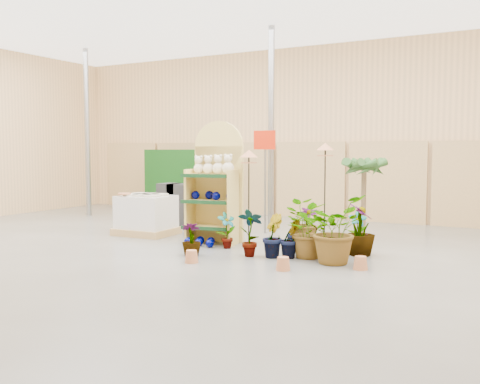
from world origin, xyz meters
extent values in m
cube|color=#5C5C57|center=(0.00, 0.00, -0.05)|extent=(15.00, 12.00, 0.10)
cube|color=tan|center=(0.00, 6.05, 2.25)|extent=(15.00, 0.10, 4.50)
cylinder|color=gray|center=(-5.50, 3.50, 2.25)|extent=(0.14, 0.14, 4.50)
cylinder|color=gray|center=(0.00, 3.50, 2.25)|extent=(0.14, 0.14, 4.50)
cube|color=tan|center=(-6.00, 5.92, 1.00)|extent=(1.90, 0.06, 2.00)
cube|color=tan|center=(-4.00, 5.92, 1.00)|extent=(1.90, 0.06, 2.00)
cube|color=tan|center=(-2.00, 5.92, 1.00)|extent=(1.90, 0.06, 2.00)
cube|color=tan|center=(0.00, 5.92, 1.00)|extent=(1.90, 0.06, 2.00)
cube|color=tan|center=(2.00, 5.92, 1.00)|extent=(1.90, 0.06, 2.00)
cube|color=tan|center=(4.00, 5.92, 1.00)|extent=(1.90, 0.06, 2.00)
cube|color=#D2B55C|center=(-0.23, 1.62, 0.93)|extent=(0.98, 0.25, 1.86)
cylinder|color=#D2B55C|center=(-0.23, 1.62, 1.86)|extent=(0.98, 0.25, 0.98)
cube|color=#D2B55C|center=(-0.23, 1.33, 0.33)|extent=(1.02, 0.69, 0.04)
cube|color=#0F3819|center=(-0.23, 1.06, 0.33)|extent=(0.93, 0.18, 0.07)
cube|color=#D2B55C|center=(-0.23, 1.33, 0.82)|extent=(1.02, 0.69, 0.04)
cube|color=#0F3819|center=(-0.23, 1.06, 0.82)|extent=(0.93, 0.18, 0.07)
cube|color=#D2B55C|center=(-0.23, 1.33, 1.31)|extent=(1.02, 0.69, 0.04)
cube|color=#0F3819|center=(-0.23, 1.06, 1.31)|extent=(0.93, 0.18, 0.07)
cube|color=#D2B55C|center=(-0.70, 1.33, 0.71)|extent=(0.13, 0.55, 1.42)
cube|color=#D2B55C|center=(0.24, 1.33, 0.71)|extent=(0.13, 0.55, 1.42)
sphere|color=beige|center=(-0.56, 1.40, 1.43)|extent=(0.20, 0.20, 0.20)
sphere|color=beige|center=(-0.56, 1.40, 1.59)|extent=(0.15, 0.15, 0.15)
sphere|color=beige|center=(-0.34, 1.40, 1.44)|extent=(0.21, 0.21, 0.21)
sphere|color=beige|center=(-0.34, 1.40, 1.60)|extent=(0.15, 0.15, 0.15)
sphere|color=beige|center=(-0.12, 1.40, 1.44)|extent=(0.22, 0.22, 0.22)
sphere|color=beige|center=(-0.12, 1.40, 1.62)|extent=(0.15, 0.15, 0.15)
sphere|color=beige|center=(0.10, 1.40, 1.45)|extent=(0.23, 0.23, 0.23)
sphere|color=beige|center=(0.10, 1.40, 1.63)|extent=(0.15, 0.15, 0.15)
sphere|color=#000462|center=(-0.58, 1.31, 0.92)|extent=(0.16, 0.16, 0.16)
sphere|color=#000462|center=(-0.34, 1.44, 0.92)|extent=(0.16, 0.16, 0.16)
sphere|color=#000462|center=(-0.11, 1.31, 0.92)|extent=(0.16, 0.16, 0.16)
sphere|color=#000462|center=(0.12, 1.44, 0.92)|extent=(0.16, 0.16, 0.16)
sphere|color=#000462|center=(-0.52, 0.96, 0.07)|extent=(0.15, 0.15, 0.15)
sphere|color=#000462|center=(-0.40, 1.20, 0.07)|extent=(0.15, 0.15, 0.15)
sphere|color=#000462|center=(-0.28, 0.96, 0.07)|extent=(0.15, 0.15, 0.15)
sphere|color=#000462|center=(-0.16, 1.20, 0.07)|extent=(0.15, 0.15, 0.15)
sphere|color=#000462|center=(-0.04, 0.96, 0.07)|extent=(0.15, 0.15, 0.15)
cube|color=tan|center=(-2.02, 1.61, 0.07)|extent=(1.20, 1.01, 0.15)
cube|color=silver|center=(-2.02, 1.61, 0.49)|extent=(1.10, 0.91, 0.68)
cylinder|color=#BAB296|center=(-2.26, 1.47, 0.85)|extent=(0.39, 0.39, 0.04)
cylinder|color=#BAB296|center=(-2.02, 1.47, 0.85)|extent=(0.39, 0.39, 0.04)
cylinder|color=#BAB296|center=(-1.78, 1.47, 0.85)|extent=(0.39, 0.39, 0.04)
cylinder|color=#BAB296|center=(-2.26, 1.76, 0.85)|extent=(0.39, 0.39, 0.04)
cylinder|color=#BAB296|center=(-2.02, 1.76, 0.85)|extent=(0.39, 0.39, 0.04)
cylinder|color=#BAB296|center=(-1.78, 1.76, 0.85)|extent=(0.39, 0.39, 0.04)
cube|color=black|center=(-2.09, 3.02, 0.25)|extent=(0.50, 0.50, 0.50)
cube|color=black|center=(-2.09, 3.02, 0.75)|extent=(0.50, 0.50, 0.50)
cube|color=black|center=(-2.39, 3.02, 0.25)|extent=(0.50, 0.50, 0.50)
cube|color=black|center=(-2.39, 3.02, 0.75)|extent=(0.50, 0.50, 0.50)
cube|color=#103F0F|center=(-3.80, 5.20, 0.90)|extent=(2.00, 0.30, 1.80)
cylinder|color=gray|center=(0.10, 3.00, 1.10)|extent=(0.05, 0.05, 2.20)
cube|color=red|center=(0.10, 2.96, 2.00)|extent=(0.50, 0.03, 0.40)
cylinder|color=black|center=(0.49, 1.50, 0.78)|extent=(0.02, 0.02, 1.55)
cylinder|color=#BD7146|center=(0.49, 1.50, 1.55)|extent=(0.30, 0.30, 0.02)
cone|color=#BD7146|center=(0.49, 1.50, 1.72)|extent=(0.34, 0.34, 0.14)
cylinder|color=black|center=(1.70, 2.26, 0.84)|extent=(0.02, 0.02, 1.68)
cylinder|color=#BD7146|center=(1.70, 2.26, 1.68)|extent=(0.30, 0.30, 0.02)
cone|color=#BD7146|center=(1.70, 2.26, 1.85)|extent=(0.34, 0.34, 0.14)
cylinder|color=black|center=(-2.17, 4.72, 0.87)|extent=(0.02, 0.02, 1.74)
cylinder|color=#BD7146|center=(-2.17, 4.72, 1.74)|extent=(0.30, 0.30, 0.02)
cone|color=#BD7146|center=(-2.17, 4.72, 1.91)|extent=(0.34, 0.34, 0.14)
cylinder|color=brown|center=(2.19, 3.19, 0.69)|extent=(0.10, 0.10, 1.39)
imported|color=#27501E|center=(0.28, 1.03, 0.33)|extent=(0.38, 0.42, 0.67)
imported|color=#27501E|center=(1.34, 0.71, 0.37)|extent=(0.47, 0.51, 0.73)
imported|color=#27501E|center=(1.85, 0.94, 0.45)|extent=(1.07, 1.05, 0.89)
imported|color=#27501E|center=(2.59, 1.56, 0.44)|extent=(0.68, 0.68, 0.89)
imported|color=#27501E|center=(2.34, 2.27, 0.33)|extent=(0.42, 0.37, 0.67)
imported|color=#27501E|center=(1.25, 1.83, 0.26)|extent=(0.26, 0.30, 0.51)
imported|color=#27501E|center=(1.30, 2.15, 0.42)|extent=(0.78, 0.68, 0.84)
imported|color=#27501E|center=(0.09, 0.16, 0.29)|extent=(0.44, 0.44, 0.57)
imported|color=#27501E|center=(0.99, 0.59, 0.41)|extent=(0.46, 0.33, 0.82)
imported|color=#27501E|center=(1.64, 0.80, 0.34)|extent=(0.47, 0.48, 0.68)
imported|color=#27501E|center=(2.39, 0.75, 0.54)|extent=(0.94, 1.06, 1.08)
imported|color=#27501E|center=(1.30, 2.43, 0.34)|extent=(0.48, 0.48, 0.67)
camera|label=1|loc=(5.08, -7.30, 1.79)|focal=40.00mm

